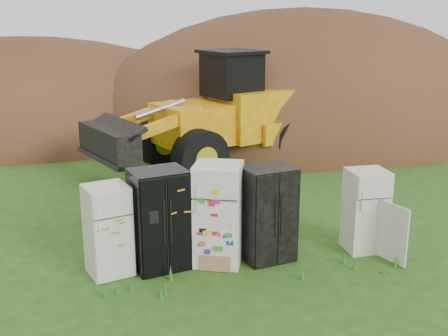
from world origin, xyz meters
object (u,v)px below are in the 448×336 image
(wheel_loader, at_px, (207,112))
(fridge_black_side, at_px, (160,219))
(fridge_dark_mid, at_px, (267,214))
(fridge_leftmost, at_px, (108,230))
(fridge_open_door, at_px, (366,210))
(fridge_sticker, at_px, (218,214))

(wheel_loader, bearing_deg, fridge_black_side, -130.78)
(fridge_black_side, xyz_separation_m, fridge_dark_mid, (1.94, -0.02, -0.02))
(fridge_leftmost, distance_m, fridge_black_side, 0.89)
(fridge_black_side, relative_size, wheel_loader, 0.26)
(fridge_open_door, bearing_deg, fridge_sticker, 179.92)
(fridge_leftmost, relative_size, fridge_black_side, 0.89)
(fridge_black_side, xyz_separation_m, wheel_loader, (1.89, 6.11, 0.77))
(fridge_black_side, height_order, wheel_loader, wheel_loader)
(fridge_black_side, relative_size, fridge_open_door, 1.14)
(fridge_black_side, distance_m, fridge_open_door, 3.85)
(fridge_dark_mid, height_order, wheel_loader, wheel_loader)
(fridge_open_door, relative_size, wheel_loader, 0.23)
(fridge_leftmost, relative_size, fridge_sticker, 0.86)
(fridge_sticker, height_order, fridge_open_door, fridge_sticker)
(fridge_sticker, bearing_deg, fridge_black_side, -161.14)
(fridge_black_side, xyz_separation_m, fridge_open_door, (3.85, 0.01, -0.11))
(fridge_black_side, bearing_deg, fridge_open_door, -14.73)
(fridge_leftmost, relative_size, wheel_loader, 0.23)
(fridge_sticker, distance_m, fridge_open_door, 2.82)
(fridge_leftmost, bearing_deg, fridge_open_door, -17.14)
(fridge_leftmost, height_order, fridge_dark_mid, fridge_dark_mid)
(fridge_dark_mid, bearing_deg, fridge_leftmost, 168.02)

